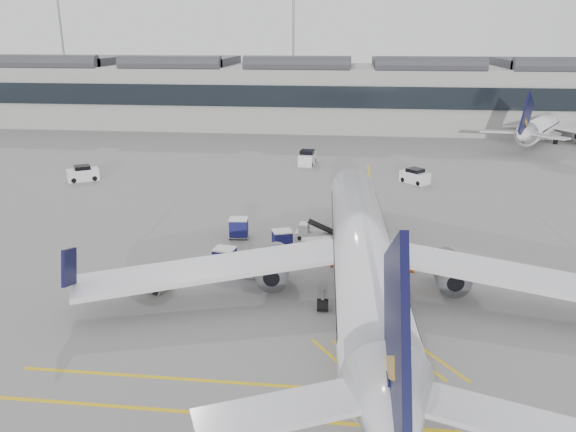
# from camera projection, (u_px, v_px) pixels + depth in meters

# --- Properties ---
(ground) EXTENTS (220.00, 220.00, 0.00)m
(ground) POSITION_uv_depth(u_px,v_px,m) (232.00, 293.00, 38.02)
(ground) COLOR gray
(ground) RESTS_ON ground
(terminal) EXTENTS (200.00, 20.45, 12.40)m
(terminal) POSITION_uv_depth(u_px,v_px,m) (312.00, 93.00, 103.97)
(terminal) COLOR #9E9E99
(terminal) RESTS_ON ground
(light_masts) EXTENTS (113.00, 0.60, 25.45)m
(light_masts) POSITION_uv_depth(u_px,v_px,m) (310.00, 44.00, 114.83)
(light_masts) COLOR slate
(light_masts) RESTS_ON ground
(apron_markings) EXTENTS (0.25, 60.00, 0.01)m
(apron_markings) POSITION_uv_depth(u_px,v_px,m) (376.00, 246.00, 46.36)
(apron_markings) COLOR gold
(apron_markings) RESTS_ON ground
(airliner_main) EXTENTS (36.92, 40.41, 10.74)m
(airliner_main) POSITION_uv_depth(u_px,v_px,m) (363.00, 255.00, 36.25)
(airliner_main) COLOR silver
(airliner_main) RESTS_ON ground
(airliner_far) EXTENTS (28.11, 31.01, 9.11)m
(airliner_far) POSITION_uv_depth(u_px,v_px,m) (545.00, 125.00, 90.10)
(airliner_far) COLOR silver
(airliner_far) RESTS_ON ground
(belt_loader) EXTENTS (4.15, 1.67, 1.67)m
(belt_loader) POSITION_uv_depth(u_px,v_px,m) (314.00, 234.00, 47.85)
(belt_loader) COLOR beige
(belt_loader) RESTS_ON ground
(baggage_cart_a) EXTENTS (1.79, 1.53, 1.76)m
(baggage_cart_a) POSITION_uv_depth(u_px,v_px,m) (239.00, 227.00, 47.97)
(baggage_cart_a) COLOR gray
(baggage_cart_a) RESTS_ON ground
(baggage_cart_b) EXTENTS (1.98, 1.81, 1.71)m
(baggage_cart_b) POSITION_uv_depth(u_px,v_px,m) (282.00, 240.00, 45.20)
(baggage_cart_b) COLOR gray
(baggage_cart_b) RESTS_ON ground
(baggage_cart_c) EXTENTS (1.75, 1.54, 1.60)m
(baggage_cart_c) POSITION_uv_depth(u_px,v_px,m) (249.00, 265.00, 40.46)
(baggage_cart_c) COLOR gray
(baggage_cart_c) RESTS_ON ground
(baggage_cart_d) EXTENTS (1.84, 1.60, 1.71)m
(baggage_cart_d) POSITION_uv_depth(u_px,v_px,m) (225.00, 258.00, 41.50)
(baggage_cart_d) COLOR gray
(baggage_cart_d) RESTS_ON ground
(ramp_agent_a) EXTENTS (0.72, 0.59, 1.71)m
(ramp_agent_a) POSITION_uv_depth(u_px,v_px,m) (336.00, 241.00, 45.19)
(ramp_agent_a) COLOR #F84E0D
(ramp_agent_a) RESTS_ON ground
(ramp_agent_b) EXTENTS (0.95, 0.91, 1.55)m
(ramp_agent_b) POSITION_uv_depth(u_px,v_px,m) (332.00, 257.00, 42.17)
(ramp_agent_b) COLOR orange
(ramp_agent_b) RESTS_ON ground
(pushback_tug) EXTENTS (2.83, 2.19, 1.40)m
(pushback_tug) POSITION_uv_depth(u_px,v_px,m) (151.00, 280.00, 38.51)
(pushback_tug) COLOR #515548
(pushback_tug) RESTS_ON ground
(safety_cone_nose) EXTENTS (0.37, 0.37, 0.52)m
(safety_cone_nose) POSITION_uv_depth(u_px,v_px,m) (375.00, 202.00, 57.46)
(safety_cone_nose) COLOR #F24C0A
(safety_cone_nose) RESTS_ON ground
(safety_cone_engine) EXTENTS (0.40, 0.40, 0.56)m
(safety_cone_engine) POSITION_uv_depth(u_px,v_px,m) (412.00, 268.00, 41.33)
(safety_cone_engine) COLOR #F24C0A
(safety_cone_engine) RESTS_ON ground
(service_van_left) EXTENTS (3.92, 3.38, 1.81)m
(service_van_left) POSITION_uv_depth(u_px,v_px,m) (83.00, 174.00, 66.69)
(service_van_left) COLOR silver
(service_van_left) RESTS_ON ground
(service_van_mid) EXTENTS (2.21, 3.89, 1.92)m
(service_van_mid) POSITION_uv_depth(u_px,v_px,m) (307.00, 158.00, 74.72)
(service_van_mid) COLOR silver
(service_van_mid) RESTS_ON ground
(service_van_right) EXTENTS (3.57, 3.51, 1.72)m
(service_van_right) POSITION_uv_depth(u_px,v_px,m) (415.00, 176.00, 65.64)
(service_van_right) COLOR silver
(service_van_right) RESTS_ON ground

